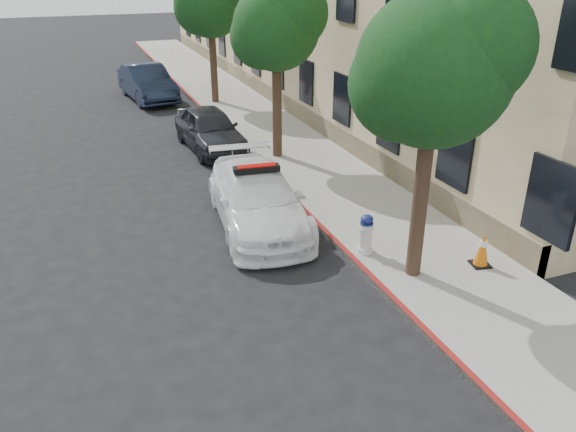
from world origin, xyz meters
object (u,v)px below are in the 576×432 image
at_px(parked_car_far, 147,83).
at_px(traffic_cone, 482,250).
at_px(parked_car_mid, 210,129).
at_px(fire_hydrant, 366,234).
at_px(police_car, 257,198).

xyz_separation_m(parked_car_far, traffic_cone, (4.14, -18.29, -0.27)).
bearing_deg(parked_car_mid, fire_hydrant, -85.21).
xyz_separation_m(police_car, parked_car_mid, (0.39, 6.29, 0.00)).
bearing_deg(police_car, parked_car_mid, 92.73).
distance_m(police_car, parked_car_mid, 6.30).
distance_m(police_car, traffic_cone, 5.29).
height_order(parked_car_mid, traffic_cone, parked_car_mid).
height_order(police_car, traffic_cone, police_car).
distance_m(parked_car_far, traffic_cone, 18.75).
distance_m(police_car, parked_car_far, 14.46).
height_order(police_car, fire_hydrant, police_car).
bearing_deg(fire_hydrant, traffic_cone, -52.59).
height_order(police_car, parked_car_far, parked_car_far).
bearing_deg(traffic_cone, police_car, 133.43).
relative_size(parked_car_mid, parked_car_far, 0.87).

